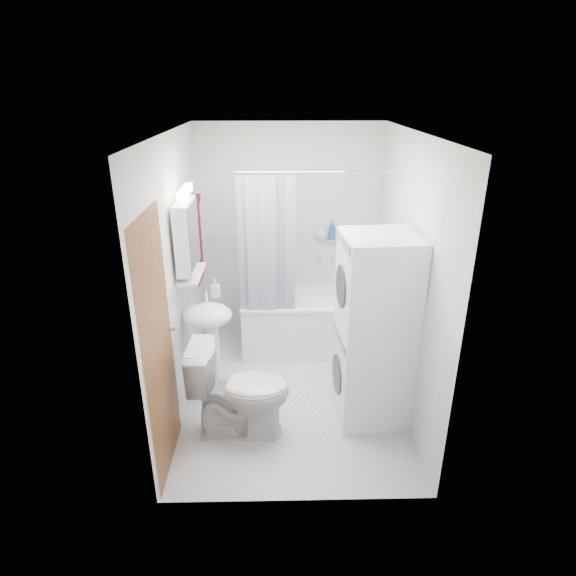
{
  "coord_description": "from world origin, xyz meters",
  "views": [
    {
      "loc": [
        -0.13,
        -3.87,
        2.74
      ],
      "look_at": [
        -0.04,
        0.15,
        1.04
      ],
      "focal_mm": 30.0,
      "sensor_mm": 36.0,
      "label": 1
    }
  ],
  "objects_px": {
    "bathtub": "(315,318)",
    "sink": "(209,330)",
    "washer_dryer": "(374,331)",
    "toilet": "(240,390)"
  },
  "relations": [
    {
      "from": "washer_dryer",
      "to": "sink",
      "type": "bearing_deg",
      "value": 164.36
    },
    {
      "from": "sink",
      "to": "washer_dryer",
      "type": "height_order",
      "value": "washer_dryer"
    },
    {
      "from": "sink",
      "to": "washer_dryer",
      "type": "relative_size",
      "value": 0.62
    },
    {
      "from": "bathtub",
      "to": "sink",
      "type": "xyz_separation_m",
      "value": [
        -1.03,
        -0.93,
        0.37
      ]
    },
    {
      "from": "washer_dryer",
      "to": "bathtub",
      "type": "bearing_deg",
      "value": 103.89
    },
    {
      "from": "washer_dryer",
      "to": "toilet",
      "type": "distance_m",
      "value": 1.23
    },
    {
      "from": "bathtub",
      "to": "washer_dryer",
      "type": "height_order",
      "value": "washer_dryer"
    },
    {
      "from": "washer_dryer",
      "to": "toilet",
      "type": "xyz_separation_m",
      "value": [
        -1.13,
        -0.22,
        -0.43
      ]
    },
    {
      "from": "toilet",
      "to": "bathtub",
      "type": "bearing_deg",
      "value": -24.33
    },
    {
      "from": "bathtub",
      "to": "sink",
      "type": "height_order",
      "value": "sink"
    }
  ]
}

